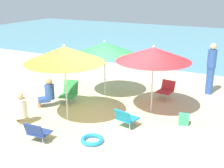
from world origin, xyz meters
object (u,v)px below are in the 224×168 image
(beach_chair_b, at_px, (126,118))
(person_b, at_px, (211,68))
(beach_chair_a, at_px, (166,89))
(beach_chair_c, at_px, (37,132))
(swim_ring, at_px, (92,140))
(person_c, at_px, (48,93))
(umbrella_red, at_px, (153,54))
(beach_chair_d, at_px, (69,92))
(person_a, at_px, (20,108))
(umbrella_green, at_px, (105,48))
(beach_bag, at_px, (184,119))
(umbrella_yellow, at_px, (64,55))

(beach_chair_b, relative_size, person_b, 0.36)
(beach_chair_a, height_order, beach_chair_c, beach_chair_a)
(beach_chair_c, relative_size, swim_ring, 0.95)
(person_b, bearing_deg, person_c, 32.65)
(umbrella_red, relative_size, beach_chair_d, 3.00)
(umbrella_red, relative_size, swim_ring, 3.78)
(person_b, bearing_deg, swim_ring, 61.95)
(beach_chair_c, bearing_deg, beach_chair_a, -26.96)
(person_b, bearing_deg, umbrella_red, 56.26)
(beach_chair_c, height_order, person_a, person_a)
(umbrella_green, bearing_deg, beach_chair_c, -87.56)
(beach_chair_b, relative_size, beach_bag, 2.09)
(beach_chair_c, distance_m, beach_bag, 3.84)
(beach_chair_c, xyz_separation_m, beach_bag, (2.85, 2.56, -0.13))
(umbrella_red, bearing_deg, umbrella_yellow, -139.91)
(umbrella_green, relative_size, beach_chair_b, 3.04)
(beach_chair_c, bearing_deg, person_b, -33.30)
(umbrella_yellow, xyz_separation_m, swim_ring, (1.26, -0.77, -1.81))
(umbrella_red, relative_size, umbrella_green, 1.11)
(beach_chair_d, distance_m, swim_ring, 2.82)
(beach_chair_c, height_order, swim_ring, beach_chair_c)
(beach_chair_b, height_order, beach_chair_d, beach_chair_d)
(umbrella_red, xyz_separation_m, person_c, (-3.00, -1.05, -1.31))
(umbrella_green, bearing_deg, umbrella_yellow, -89.10)
(beach_chair_a, bearing_deg, umbrella_red, 5.42)
(umbrella_green, bearing_deg, person_b, 29.09)
(umbrella_green, distance_m, swim_ring, 3.66)
(beach_chair_a, bearing_deg, person_a, -30.86)
(beach_chair_a, relative_size, beach_chair_d, 0.90)
(umbrella_red, relative_size, beach_chair_a, 3.34)
(umbrella_yellow, relative_size, umbrella_green, 1.11)
(umbrella_yellow, height_order, umbrella_green, umbrella_yellow)
(swim_ring, bearing_deg, person_b, 68.76)
(beach_chair_b, xyz_separation_m, beach_chair_c, (-1.55, -1.67, -0.01))
(person_b, xyz_separation_m, person_c, (-4.23, -3.48, -0.47))
(umbrella_yellow, height_order, beach_bag, umbrella_yellow)
(beach_chair_d, distance_m, person_a, 1.99)
(umbrella_yellow, bearing_deg, beach_chair_b, 9.77)
(swim_ring, bearing_deg, umbrella_red, 75.10)
(umbrella_green, distance_m, beach_bag, 3.52)
(beach_chair_d, bearing_deg, beach_chair_b, 56.03)
(person_a, distance_m, person_b, 6.32)
(beach_chair_a, xyz_separation_m, person_a, (-2.87, -3.72, 0.14))
(beach_chair_b, distance_m, beach_bag, 1.59)
(umbrella_yellow, xyz_separation_m, person_b, (3.12, 4.02, -0.95))
(beach_chair_b, distance_m, beach_chair_c, 2.28)
(umbrella_red, xyz_separation_m, umbrella_green, (-1.93, 0.67, -0.12))
(beach_chair_a, xyz_separation_m, swim_ring, (-0.66, -3.69, -0.26))
(swim_ring, relative_size, beach_bag, 1.87)
(person_b, relative_size, beach_bag, 5.84)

